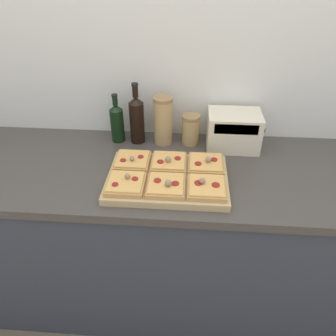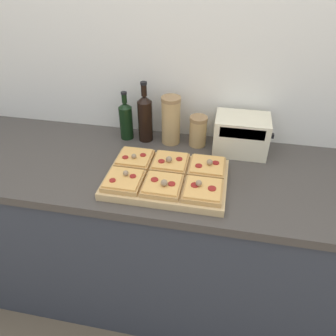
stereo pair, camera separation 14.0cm
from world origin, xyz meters
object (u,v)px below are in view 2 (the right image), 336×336
at_px(cutting_board, 167,179).
at_px(grain_jar_tall, 171,120).
at_px(wine_bottle, 145,117).
at_px(toaster_oven, 241,135).
at_px(olive_oil_bottle, 126,120).
at_px(grain_jar_short, 198,131).

bearing_deg(cutting_board, grain_jar_tall, 97.80).
height_order(wine_bottle, toaster_oven, wine_bottle).
relative_size(olive_oil_bottle, grain_jar_short, 1.63).
relative_size(cutting_board, wine_bottle, 1.64).
height_order(cutting_board, grain_jar_short, grain_jar_short).
bearing_deg(grain_jar_tall, grain_jar_short, 0.00).
bearing_deg(grain_jar_short, wine_bottle, 180.00).
relative_size(cutting_board, grain_jar_short, 3.30).
relative_size(olive_oil_bottle, grain_jar_tall, 1.03).
distance_m(cutting_board, toaster_oven, 0.44).
xyz_separation_m(cutting_board, grain_jar_short, (0.09, 0.33, 0.06)).
bearing_deg(olive_oil_bottle, grain_jar_tall, 0.00).
xyz_separation_m(olive_oil_bottle, grain_jar_tall, (0.23, 0.00, 0.02)).
relative_size(wine_bottle, grain_jar_tall, 1.27).
distance_m(grain_jar_tall, grain_jar_short, 0.14).
distance_m(olive_oil_bottle, grain_jar_tall, 0.23).
height_order(olive_oil_bottle, grain_jar_tall, olive_oil_bottle).
xyz_separation_m(olive_oil_bottle, grain_jar_short, (0.37, 0.00, -0.03)).
height_order(grain_jar_tall, toaster_oven, grain_jar_tall).
height_order(grain_jar_tall, grain_jar_short, grain_jar_tall).
bearing_deg(grain_jar_short, grain_jar_tall, -180.00).
bearing_deg(grain_jar_short, cutting_board, -105.13).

